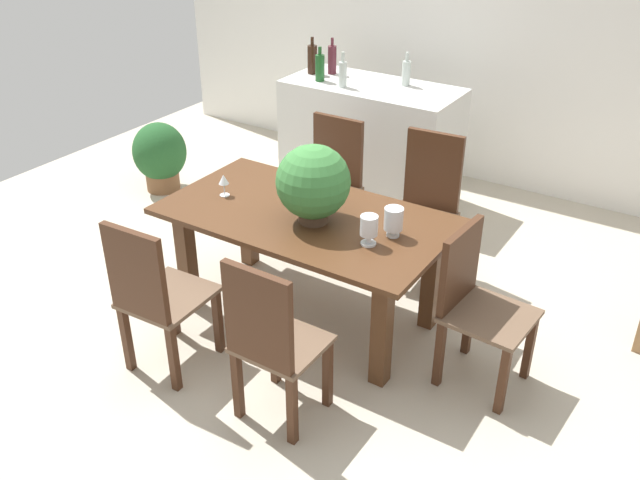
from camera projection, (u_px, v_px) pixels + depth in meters
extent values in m
plane|color=#BCB29E|center=(314.00, 307.00, 4.59)|extent=(7.04, 7.04, 0.00)
cube|color=white|center=(481.00, 33.00, 5.85)|extent=(6.40, 0.10, 2.60)
cube|color=#4C2D19|center=(305.00, 216.00, 4.17)|extent=(1.75, 0.96, 0.03)
cube|color=#4C2D19|center=(187.00, 258.00, 4.46)|extent=(0.10, 0.10, 0.70)
cube|color=#4C2D19|center=(382.00, 331.00, 3.78)|extent=(0.10, 0.10, 0.70)
cube|color=#4C2D19|center=(248.00, 219.00, 4.93)|extent=(0.10, 0.10, 0.70)
cube|color=#4C2D19|center=(431.00, 278.00, 4.25)|extent=(0.10, 0.10, 0.70)
cube|color=#422616|center=(383.00, 255.00, 4.76)|extent=(0.05, 0.05, 0.44)
cube|color=#422616|center=(432.00, 268.00, 4.61)|extent=(0.05, 0.05, 0.44)
cube|color=#422616|center=(404.00, 232.00, 5.04)|extent=(0.05, 0.05, 0.44)
cube|color=#422616|center=(450.00, 244.00, 4.89)|extent=(0.05, 0.05, 0.44)
cube|color=brown|center=(419.00, 220.00, 4.71)|extent=(0.46, 0.48, 0.03)
cube|color=#422616|center=(433.00, 171.00, 4.72)|extent=(0.40, 0.07, 0.56)
cube|color=#422616|center=(287.00, 225.00, 5.14)|extent=(0.04, 0.04, 0.44)
cube|color=#422616|center=(330.00, 238.00, 4.96)|extent=(0.04, 0.04, 0.44)
cube|color=#422616|center=(316.00, 205.00, 5.43)|extent=(0.04, 0.04, 0.44)
cube|color=#422616|center=(357.00, 216.00, 5.26)|extent=(0.04, 0.04, 0.44)
cube|color=brown|center=(323.00, 193.00, 5.08)|extent=(0.45, 0.47, 0.03)
cube|color=#422616|center=(338.00, 150.00, 5.11)|extent=(0.41, 0.04, 0.51)
cube|color=#422616|center=(328.00, 373.00, 3.68)|extent=(0.04, 0.04, 0.44)
cube|color=#422616|center=(275.00, 350.00, 3.84)|extent=(0.04, 0.04, 0.44)
cube|color=#422616|center=(292.00, 409.00, 3.44)|extent=(0.04, 0.04, 0.44)
cube|color=#422616|center=(238.00, 384.00, 3.60)|extent=(0.04, 0.04, 0.44)
cube|color=brown|center=(282.00, 344.00, 3.53)|extent=(0.42, 0.41, 0.03)
cube|color=#422616|center=(258.00, 318.00, 3.26)|extent=(0.39, 0.04, 0.52)
cube|color=#422616|center=(218.00, 321.00, 4.08)|extent=(0.05, 0.05, 0.44)
cube|color=#422616|center=(173.00, 304.00, 4.24)|extent=(0.05, 0.05, 0.44)
cube|color=#422616|center=(174.00, 358.00, 3.79)|extent=(0.05, 0.05, 0.44)
cube|color=#422616|center=(127.00, 338.00, 3.94)|extent=(0.05, 0.05, 0.44)
cube|color=brown|center=(169.00, 297.00, 3.90)|extent=(0.44, 0.49, 0.03)
cube|color=#422616|center=(136.00, 274.00, 3.60)|extent=(0.39, 0.06, 0.52)
cube|color=#422616|center=(503.00, 380.00, 3.63)|extent=(0.05, 0.05, 0.44)
cube|color=#422616|center=(529.00, 346.00, 3.88)|extent=(0.05, 0.05, 0.44)
cube|color=#422616|center=(439.00, 353.00, 3.82)|extent=(0.05, 0.05, 0.44)
cube|color=#422616|center=(469.00, 322.00, 4.07)|extent=(0.05, 0.05, 0.44)
cube|color=brown|center=(490.00, 316.00, 3.74)|extent=(0.48, 0.47, 0.03)
cube|color=#422616|center=(460.00, 266.00, 3.72)|extent=(0.07, 0.40, 0.46)
cylinder|color=#4C3828|center=(313.00, 214.00, 4.06)|extent=(0.18, 0.18, 0.09)
sphere|color=#387538|center=(313.00, 182.00, 3.95)|extent=(0.44, 0.44, 0.44)
sphere|color=silver|center=(291.00, 167.00, 3.90)|extent=(0.06, 0.06, 0.06)
sphere|color=silver|center=(332.00, 166.00, 4.07)|extent=(0.05, 0.05, 0.05)
sphere|color=silver|center=(298.00, 158.00, 4.03)|extent=(0.06, 0.06, 0.06)
cylinder|color=silver|center=(393.00, 235.00, 3.92)|extent=(0.08, 0.08, 0.01)
cylinder|color=silver|center=(393.00, 231.00, 3.91)|extent=(0.03, 0.03, 0.03)
cylinder|color=silver|center=(394.00, 219.00, 3.87)|extent=(0.11, 0.11, 0.13)
cylinder|color=silver|center=(368.00, 243.00, 3.84)|extent=(0.09, 0.09, 0.01)
cylinder|color=silver|center=(369.00, 238.00, 3.82)|extent=(0.03, 0.03, 0.05)
cylinder|color=silver|center=(369.00, 225.00, 3.78)|extent=(0.10, 0.10, 0.11)
cylinder|color=silver|center=(225.00, 195.00, 4.38)|extent=(0.06, 0.06, 0.00)
cylinder|color=silver|center=(224.00, 189.00, 4.36)|extent=(0.01, 0.01, 0.08)
cone|color=silver|center=(224.00, 179.00, 4.33)|extent=(0.07, 0.07, 0.06)
cube|color=silver|center=(370.00, 141.00, 5.87)|extent=(1.46, 0.68, 0.98)
cylinder|color=#511E28|center=(332.00, 60.00, 5.86)|extent=(0.07, 0.07, 0.24)
cylinder|color=#511E28|center=(332.00, 42.00, 5.78)|extent=(0.02, 0.02, 0.07)
cylinder|color=#194C1E|center=(320.00, 68.00, 5.68)|extent=(0.08, 0.08, 0.21)
cylinder|color=#194C1E|center=(320.00, 51.00, 5.61)|extent=(0.03, 0.03, 0.07)
cylinder|color=#B2BFB7|center=(406.00, 73.00, 5.57)|extent=(0.07, 0.07, 0.20)
cylinder|color=#B2BFB7|center=(407.00, 57.00, 5.50)|extent=(0.03, 0.03, 0.07)
cylinder|color=#B2BFB7|center=(343.00, 75.00, 5.53)|extent=(0.07, 0.07, 0.20)
cylinder|color=#B2BFB7|center=(343.00, 57.00, 5.46)|extent=(0.03, 0.03, 0.08)
cylinder|color=black|center=(312.00, 60.00, 5.86)|extent=(0.08, 0.08, 0.24)
cylinder|color=black|center=(312.00, 41.00, 5.79)|extent=(0.03, 0.03, 0.07)
cylinder|color=brown|center=(163.00, 180.00, 6.16)|extent=(0.29, 0.29, 0.17)
ellipsoid|color=#235628|center=(160.00, 152.00, 6.02)|extent=(0.47, 0.47, 0.51)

